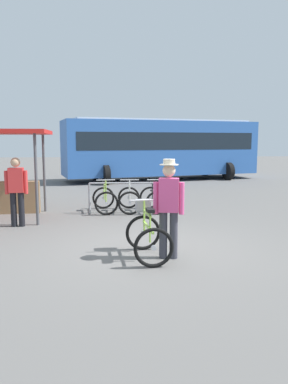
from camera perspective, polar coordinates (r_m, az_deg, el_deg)
name	(u,v)px	position (r m, az deg, el deg)	size (l,w,h in m)	color
ground_plane	(149,248)	(7.27, 0.71, -8.47)	(80.00, 80.00, 0.00)	#605E5B
bike_rack_rail	(133,190)	(10.63, -1.66, 0.24)	(2.51, 0.12, 0.88)	#99999E
racked_bike_lime	(105,199)	(10.84, -5.94, -1.09)	(0.76, 1.14, 0.97)	black
racked_bike_white	(129,199)	(10.84, -2.24, -1.06)	(0.68, 1.12, 0.97)	black
racked_bike_black	(154,199)	(10.88, 1.45, -1.02)	(0.74, 1.13, 0.97)	black
featured_bicycle	(147,232)	(6.64, 0.48, -6.06)	(0.75, 1.20, 0.97)	black
person_with_featured_bike	(169,204)	(6.48, 3.75, -1.89)	(0.52, 0.32, 1.72)	#383842
pedestrian_with_backpack	(17,187)	(9.39, -18.68, 0.68)	(0.53, 0.35, 1.64)	black
bus_distant	(161,146)	(19.67, 2.63, 6.94)	(10.31, 4.95, 3.08)	#3366B7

